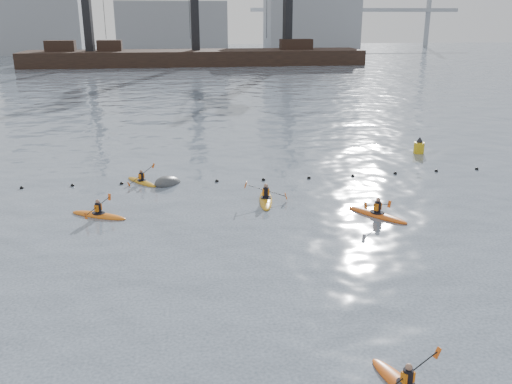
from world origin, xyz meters
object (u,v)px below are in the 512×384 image
(kayaker_2, at_px, (99,214))
(nav_buoy, at_px, (419,148))
(kayaker_3, at_px, (266,199))
(mooring_buoy, at_px, (168,184))
(kayaker_5, at_px, (142,181))
(kayaker_4, at_px, (377,214))

(kayaker_2, xyz_separation_m, nav_buoy, (22.66, 10.76, 0.34))
(kayaker_2, bearing_deg, kayaker_3, -53.93)
(kayaker_2, xyz_separation_m, mooring_buoy, (3.57, 5.39, -0.10))
(nav_buoy, bearing_deg, kayaker_5, -166.75)
(kayaker_2, bearing_deg, mooring_buoy, -5.19)
(kayaker_3, distance_m, kayaker_5, 8.60)
(nav_buoy, bearing_deg, kayaker_3, -144.84)
(kayaker_3, xyz_separation_m, kayaker_4, (5.46, -3.28, 0.00))
(kayaker_2, distance_m, kayaker_4, 14.76)
(mooring_buoy, distance_m, nav_buoy, 19.84)
(kayaker_4, bearing_deg, nav_buoy, -158.81)
(kayaker_3, bearing_deg, nav_buoy, 43.19)
(kayaker_5, distance_m, mooring_buoy, 1.73)
(mooring_buoy, bearing_deg, kayaker_2, -123.50)
(mooring_buoy, bearing_deg, kayaker_3, -36.48)
(kayaker_2, bearing_deg, kayaker_4, -69.61)
(kayaker_5, bearing_deg, nav_buoy, -23.98)
(kayaker_4, xyz_separation_m, kayaker_5, (-12.72, 7.90, -0.02))
(kayaker_4, xyz_separation_m, mooring_buoy, (-11.06, 7.42, -0.11))
(kayaker_4, distance_m, nav_buoy, 15.11)
(kayaker_5, bearing_deg, mooring_buoy, -53.33)
(kayaker_5, bearing_deg, kayaker_4, -69.08)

